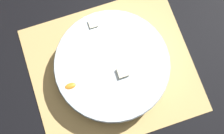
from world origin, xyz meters
TOP-DOWN VIEW (x-y plane):
  - ground_plane at (0.00, 0.00)m, footprint 6.00×6.00m
  - bamboo_mat_center at (-0.00, 0.00)m, footprint 0.43×0.37m
  - fruit_salad_bowl at (0.00, 0.00)m, footprint 0.29×0.29m

SIDE VIEW (x-z plane):
  - ground_plane at x=0.00m, z-range 0.00..0.00m
  - bamboo_mat_center at x=0.00m, z-range 0.00..0.01m
  - fruit_salad_bowl at x=0.00m, z-range 0.01..0.07m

